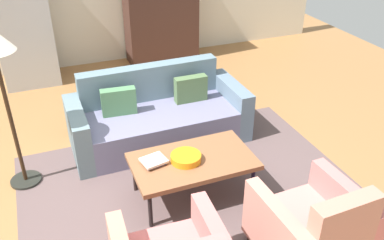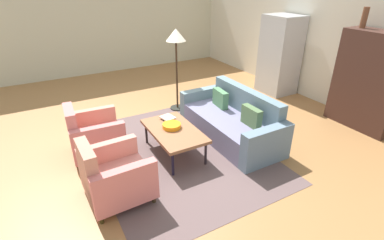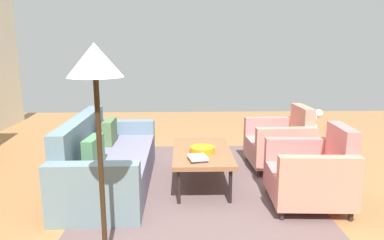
{
  "view_description": "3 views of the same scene",
  "coord_description": "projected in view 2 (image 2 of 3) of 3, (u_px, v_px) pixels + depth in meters",
  "views": [
    {
      "loc": [
        -0.66,
        -3.39,
        2.84
      ],
      "look_at": [
        0.77,
        0.25,
        0.55
      ],
      "focal_mm": 39.13,
      "sensor_mm": 36.0,
      "label": 1
    },
    {
      "loc": [
        4.27,
        -2.01,
        2.66
      ],
      "look_at": [
        0.65,
        0.01,
        0.58
      ],
      "focal_mm": 27.09,
      "sensor_mm": 36.0,
      "label": 2
    },
    {
      "loc": [
        -3.54,
        -0.04,
        1.7
      ],
      "look_at": [
        0.81,
        -0.17,
        0.77
      ],
      "focal_mm": 32.88,
      "sensor_mm": 36.0,
      "label": 3
    }
  ],
  "objects": [
    {
      "name": "wall_back",
      "position": [
        323.0,
        39.0,
        6.38
      ],
      "size": [
        9.15,
        0.12,
        2.8
      ],
      "primitive_type": "cube",
      "color": "beige",
      "rests_on": "ground"
    },
    {
      "name": "area_rug",
      "position": [
        177.0,
        152.0,
        4.85
      ],
      "size": [
        3.4,
        2.6,
        0.01
      ],
      "primitive_type": "cube",
      "color": "brown",
      "rests_on": "ground"
    },
    {
      "name": "coffee_table",
      "position": [
        174.0,
        132.0,
        4.65
      ],
      "size": [
        1.2,
        0.7,
        0.44
      ],
      "color": "black",
      "rests_on": "ground"
    },
    {
      "name": "armchair_right",
      "position": [
        112.0,
        177.0,
        3.7
      ],
      "size": [
        0.83,
        0.83,
        0.88
      ],
      "rotation": [
        0.0,
        0.0,
        0.04
      ],
      "color": "#392723",
      "rests_on": "ground"
    },
    {
      "name": "cabinet",
      "position": [
        370.0,
        81.0,
        5.34
      ],
      "size": [
        1.2,
        0.51,
        1.8
      ],
      "color": "#422720",
      "rests_on": "ground"
    },
    {
      "name": "vase_tall",
      "position": [
        365.0,
        18.0,
        5.17
      ],
      "size": [
        0.11,
        0.11,
        0.36
      ],
      "primitive_type": "cylinder",
      "color": "brown",
      "rests_on": "cabinet"
    },
    {
      "name": "ground_plane",
      "position": [
        175.0,
        134.0,
        5.4
      ],
      "size": [
        10.98,
        10.98,
        0.0
      ],
      "primitive_type": "plane",
      "color": "#9D6D3F"
    },
    {
      "name": "floor_lamp",
      "position": [
        176.0,
        43.0,
        5.8
      ],
      "size": [
        0.4,
        0.4,
        1.72
      ],
      "color": "#242621",
      "rests_on": "ground"
    },
    {
      "name": "book_stack",
      "position": [
        168.0,
        118.0,
        4.95
      ],
      "size": [
        0.26,
        0.24,
        0.05
      ],
      "color": "#504262",
      "rests_on": "coffee_table"
    },
    {
      "name": "refrigerator",
      "position": [
        280.0,
        55.0,
        7.0
      ],
      "size": [
        0.8,
        0.73,
        1.85
      ],
      "color": "#B7BABF",
      "rests_on": "ground"
    },
    {
      "name": "wall_left",
      "position": [
        104.0,
        24.0,
        8.35
      ],
      "size": [
        0.12,
        7.37,
        2.8
      ],
      "primitive_type": "cube",
      "color": "beige",
      "rests_on": "ground"
    },
    {
      "name": "couch",
      "position": [
        233.0,
        122.0,
        5.22
      ],
      "size": [
        2.11,
        0.91,
        0.86
      ],
      "rotation": [
        0.0,
        0.0,
        3.15
      ],
      "color": "slate",
      "rests_on": "ground"
    },
    {
      "name": "fruit_bowl",
      "position": [
        172.0,
        126.0,
        4.68
      ],
      "size": [
        0.3,
        0.3,
        0.07
      ],
      "primitive_type": "cylinder",
      "color": "orange",
      "rests_on": "coffee_table"
    },
    {
      "name": "armchair_left",
      "position": [
        92.0,
        136.0,
        4.64
      ],
      "size": [
        0.84,
        0.84,
        0.88
      ],
      "rotation": [
        0.0,
        0.0,
        -0.05
      ],
      "color": "#2E2122",
      "rests_on": "ground"
    }
  ]
}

